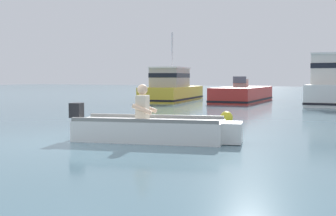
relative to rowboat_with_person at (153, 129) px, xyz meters
The scene contains 6 objects.
ground_plane 1.60m from the rowboat_with_person, 148.19° to the right, with size 120.00×120.00×0.00m, color slate.
rowboat_with_person is the anchor object (origin of this frame).
moored_boat_yellow 16.16m from the rowboat_with_person, 116.46° to the left, with size 3.18×6.61×3.91m.
moored_boat_red 15.56m from the rowboat_with_person, 101.84° to the left, with size 2.57×6.32×1.40m.
moored_boat_white 14.63m from the rowboat_with_person, 84.85° to the left, with size 1.98×5.57×2.49m.
mooring_buoy 3.89m from the rowboat_with_person, 87.42° to the left, with size 0.37×0.37×0.37m, color yellow.
Camera 1 is at (5.99, -7.08, 1.33)m, focal length 46.85 mm.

